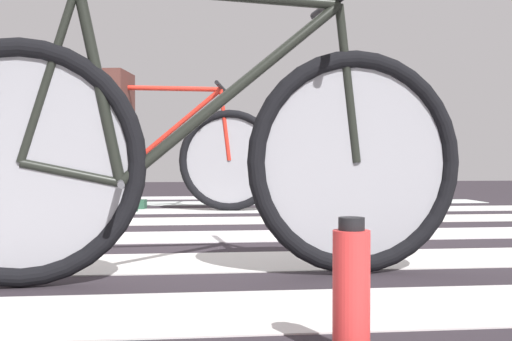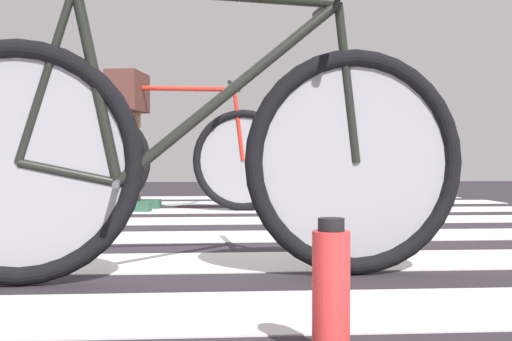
{
  "view_description": "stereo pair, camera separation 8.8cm",
  "coord_description": "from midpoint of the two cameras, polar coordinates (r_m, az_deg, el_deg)",
  "views": [
    {
      "loc": [
        0.05,
        -3.34,
        0.39
      ],
      "look_at": [
        0.3,
        -1.19,
        0.35
      ],
      "focal_mm": 45.29,
      "sensor_mm": 36.0,
      "label": 1
    },
    {
      "loc": [
        0.13,
        -3.34,
        0.39
      ],
      "look_at": [
        0.3,
        -1.19,
        0.35
      ],
      "focal_mm": 45.29,
      "sensor_mm": 36.0,
      "label": 2
    }
  ],
  "objects": [
    {
      "name": "ground",
      "position": [
        3.37,
        -8.12,
        -5.44
      ],
      "size": [
        18.0,
        14.0,
        0.02
      ],
      "color": "#292329"
    },
    {
      "name": "crosswalk_markings",
      "position": [
        3.08,
        -8.34,
        -5.83
      ],
      "size": [
        5.47,
        6.5,
        0.0
      ],
      "color": "silver",
      "rests_on": "ground"
    },
    {
      "name": "bicycle_1_of_2",
      "position": [
        1.96,
        -6.56,
        1.5
      ],
      "size": [
        1.73,
        0.52,
        0.93
      ],
      "rotation": [
        0.0,
        0.0,
        0.1
      ],
      "color": "black",
      "rests_on": "ground"
    },
    {
      "name": "bicycle_2_of_2",
      "position": [
        4.63,
        -9.28,
        1.22
      ],
      "size": [
        1.72,
        0.54,
        0.93
      ],
      "rotation": [
        0.0,
        0.0,
        -0.17
      ],
      "color": "black",
      "rests_on": "ground"
    },
    {
      "name": "cyclist_2_of_2",
      "position": [
        4.71,
        -12.99,
        4.3
      ],
      "size": [
        0.37,
        0.44,
        0.99
      ],
      "rotation": [
        0.0,
        0.0,
        -0.17
      ],
      "color": "#A87A5B",
      "rests_on": "ground"
    },
    {
      "name": "water_bottle",
      "position": [
        1.22,
        6.4,
        -10.54
      ],
      "size": [
        0.07,
        0.07,
        0.26
      ],
      "color": "red",
      "rests_on": "ground"
    }
  ]
}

